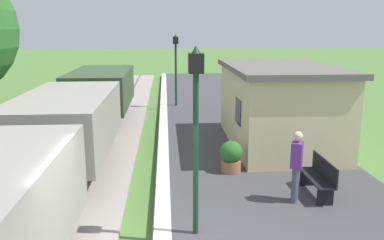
% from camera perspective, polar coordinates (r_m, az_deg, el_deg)
% --- Properties ---
extents(freight_train, '(2.50, 19.40, 2.12)m').
position_cam_1_polar(freight_train, '(12.36, -17.31, -0.97)').
color(freight_train, gray).
rests_on(freight_train, rail_near).
extents(station_hut, '(3.50, 5.80, 2.78)m').
position_cam_1_polar(station_hut, '(14.15, 12.22, 2.11)').
color(station_hut, beige).
rests_on(station_hut, platform_slab).
extents(bench_near_hut, '(0.42, 1.50, 0.91)m').
position_cam_1_polar(bench_near_hut, '(10.31, 17.68, -7.70)').
color(bench_near_hut, black).
rests_on(bench_near_hut, platform_slab).
extents(bench_down_platform, '(0.42, 1.50, 0.91)m').
position_cam_1_polar(bench_down_platform, '(19.40, 7.25, 2.41)').
color(bench_down_platform, black).
rests_on(bench_down_platform, platform_slab).
extents(person_waiting, '(0.38, 0.45, 1.71)m').
position_cam_1_polar(person_waiting, '(9.62, 14.65, -6.07)').
color(person_waiting, '#474C66').
rests_on(person_waiting, platform_slab).
extents(potted_planter, '(0.64, 0.64, 0.92)m').
position_cam_1_polar(potted_planter, '(11.41, 5.61, -5.10)').
color(potted_planter, '#9E6642').
rests_on(potted_planter, platform_slab).
extents(lamp_post_near, '(0.28, 0.28, 3.70)m').
position_cam_1_polar(lamp_post_near, '(7.43, 0.55, 1.72)').
color(lamp_post_near, '#193823').
rests_on(lamp_post_near, platform_slab).
extents(lamp_post_far, '(0.28, 0.28, 3.70)m').
position_cam_1_polar(lamp_post_far, '(20.88, -2.33, 9.01)').
color(lamp_post_far, '#193823').
rests_on(lamp_post_far, platform_slab).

